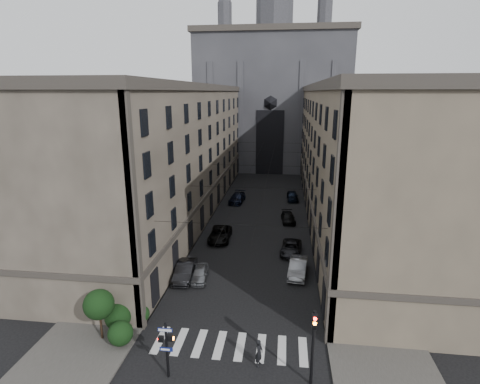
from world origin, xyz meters
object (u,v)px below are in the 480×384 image
at_px(car_right_midnear, 291,248).
at_px(traffic_light_right, 313,339).
at_px(car_left_midnear, 185,271).
at_px(car_left_midfar, 220,234).
at_px(car_left_far, 237,198).
at_px(pedestrian_signal_left, 166,346).
at_px(car_left_near, 200,274).
at_px(car_right_midfar, 288,218).
at_px(pedestrian, 259,353).
at_px(gothic_tower, 273,92).
at_px(car_right_far, 292,196).
at_px(car_right_near, 298,268).

bearing_deg(car_right_midnear, traffic_light_right, -81.21).
bearing_deg(car_left_midnear, car_left_midfar, 77.06).
bearing_deg(car_left_far, car_right_midnear, -60.77).
relative_size(pedestrian_signal_left, traffic_light_right, 0.77).
relative_size(car_left_near, car_right_midfar, 0.87).
xyz_separation_m(car_right_midnear, pedestrian, (-2.28, -18.47, 0.30)).
relative_size(gothic_tower, car_right_midfar, 13.14).
xyz_separation_m(traffic_light_right, pedestrian, (-3.37, 1.34, -2.33)).
bearing_deg(car_left_midnear, car_left_near, -7.19).
distance_m(car_left_midnear, pedestrian, 13.84).
height_order(pedestrian_signal_left, car_right_far, pedestrian_signal_left).
bearing_deg(car_right_midnear, car_right_midfar, 97.31).
relative_size(traffic_light_right, pedestrian, 2.71).
bearing_deg(traffic_light_right, pedestrian, 158.23).
height_order(car_left_midfar, car_right_near, car_right_near).
height_order(gothic_tower, car_right_midnear, gothic_tower).
bearing_deg(car_right_far, car_right_midfar, -96.98).
xyz_separation_m(traffic_light_right, car_left_midfar, (-9.80, 22.76, -2.54)).
bearing_deg(car_left_far, car_right_midfar, -41.37).
bearing_deg(car_left_midfar, car_left_near, -92.44).
xyz_separation_m(car_right_near, pedestrian, (-2.91, -13.32, 0.17)).
relative_size(car_left_near, car_left_midnear, 0.79).
xyz_separation_m(car_left_far, pedestrian, (6.43, -37.85, 0.20)).
bearing_deg(pedestrian, pedestrian_signal_left, 124.58).
bearing_deg(car_right_midnear, car_right_far, 94.54).
relative_size(car_right_far, pedestrian, 2.32).
xyz_separation_m(pedestrian_signal_left, car_right_midfar, (7.71, 30.79, -1.68)).
height_order(car_right_midnear, car_right_midfar, car_right_midnear).
height_order(pedestrian_signal_left, car_right_midfar, pedestrian_signal_left).
distance_m(pedestrian_signal_left, car_left_midfar, 23.24).
bearing_deg(car_right_near, car_left_midnear, -162.83).
distance_m(car_left_near, car_left_far, 26.73).
bearing_deg(car_right_near, car_left_far, 117.20).
distance_m(traffic_light_right, car_left_midfar, 24.91).
height_order(gothic_tower, pedestrian_signal_left, gothic_tower).
bearing_deg(car_left_far, traffic_light_right, -70.93).
xyz_separation_m(traffic_light_right, car_right_midnear, (-1.09, 19.82, -2.63)).
relative_size(car_right_near, pedestrian, 2.50).
bearing_deg(traffic_light_right, car_left_far, 104.04).
bearing_deg(car_left_far, gothic_tower, 87.96).
xyz_separation_m(car_right_midnear, car_right_midfar, (-0.31, 10.56, -0.02)).
relative_size(car_left_near, car_right_midnear, 0.81).
xyz_separation_m(car_left_midfar, car_right_midfar, (8.40, 7.62, -0.11)).
bearing_deg(car_right_near, traffic_light_right, -81.88).
height_order(car_left_far, car_right_midnear, car_left_far).
bearing_deg(car_left_near, pedestrian, -64.53).
xyz_separation_m(car_left_midnear, car_right_near, (11.02, 2.11, -0.01)).
height_order(car_left_midnear, car_right_near, car_left_midnear).
xyz_separation_m(traffic_light_right, car_right_near, (-0.45, 14.66, -2.50)).
relative_size(car_left_far, car_right_far, 1.18).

